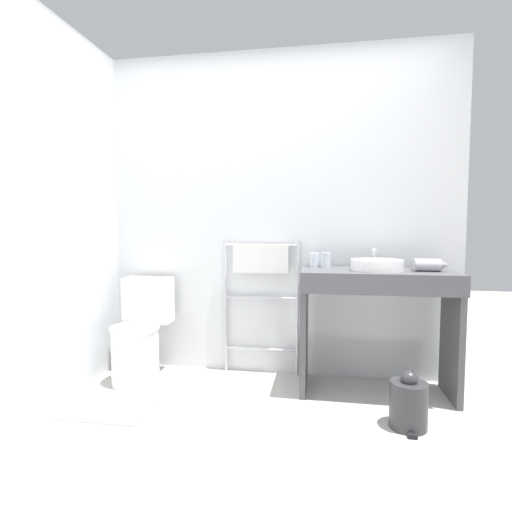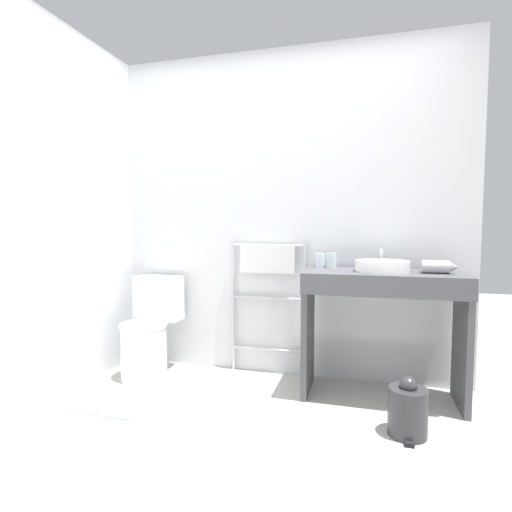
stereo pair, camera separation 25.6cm
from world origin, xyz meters
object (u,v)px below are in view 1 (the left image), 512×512
(cup_near_edge, at_px, (326,260))
(sink_basin, at_px, (377,265))
(towel_radiator, at_px, (261,275))
(toilet, at_px, (140,336))
(hair_dryer, at_px, (428,265))
(trash_bin, at_px, (408,403))
(cup_near_wall, at_px, (314,260))

(cup_near_edge, bearing_deg, sink_basin, -25.10)
(towel_radiator, bearing_deg, toilet, -163.79)
(toilet, xyz_separation_m, hair_dryer, (2.07, 0.03, 0.57))
(towel_radiator, xyz_separation_m, hair_dryer, (1.18, -0.23, 0.12))
(hair_dryer, distance_m, trash_bin, 0.92)
(sink_basin, height_order, trash_bin, sink_basin)
(sink_basin, relative_size, trash_bin, 1.04)
(toilet, xyz_separation_m, cup_near_edge, (1.39, 0.17, 0.59))
(cup_near_wall, xyz_separation_m, trash_bin, (0.56, -0.65, -0.77))
(towel_radiator, xyz_separation_m, cup_near_wall, (0.41, -0.05, 0.13))
(cup_near_wall, height_order, cup_near_edge, cup_near_edge)
(cup_near_edge, xyz_separation_m, trash_bin, (0.48, -0.61, -0.77))
(toilet, xyz_separation_m, trash_bin, (1.86, -0.44, -0.19))
(cup_near_edge, bearing_deg, hair_dryer, -11.99)
(cup_near_edge, bearing_deg, cup_near_wall, 158.33)
(toilet, xyz_separation_m, cup_near_wall, (1.30, 0.21, 0.58))
(sink_basin, distance_m, cup_near_wall, 0.47)
(cup_near_wall, bearing_deg, sink_basin, -24.44)
(sink_basin, xyz_separation_m, hair_dryer, (0.34, 0.02, 0.00))
(cup_near_edge, distance_m, hair_dryer, 0.69)
(hair_dryer, bearing_deg, towel_radiator, 168.85)
(cup_near_wall, distance_m, cup_near_edge, 0.09)
(hair_dryer, bearing_deg, sink_basin, -177.21)
(sink_basin, bearing_deg, towel_radiator, 163.53)
(cup_near_wall, xyz_separation_m, hair_dryer, (0.76, -0.18, -0.01))
(toilet, distance_m, hair_dryer, 2.14)
(sink_basin, relative_size, cup_near_edge, 3.21)
(towel_radiator, bearing_deg, trash_bin, -35.74)
(toilet, height_order, towel_radiator, towel_radiator)
(sink_basin, xyz_separation_m, cup_near_edge, (-0.34, 0.16, 0.01))
(toilet, distance_m, towel_radiator, 1.03)
(towel_radiator, relative_size, trash_bin, 3.16)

